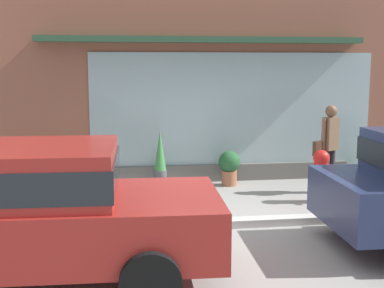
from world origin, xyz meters
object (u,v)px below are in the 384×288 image
at_px(potted_plant_near_hydrant, 71,175).
at_px(parked_car_red, 21,206).
at_px(potted_plant_by_entrance, 160,161).
at_px(fire_hydrant, 321,176).
at_px(potted_plant_trailing_edge, 229,166).
at_px(potted_plant_window_center, 367,160).
at_px(pedestrian_with_handbag, 329,142).

bearing_deg(potted_plant_near_hydrant, parked_car_red, -92.26).
distance_m(parked_car_red, potted_plant_by_entrance, 4.72).
bearing_deg(fire_hydrant, potted_plant_near_hydrant, 161.39).
bearing_deg(potted_plant_trailing_edge, parked_car_red, -127.85).
relative_size(potted_plant_window_center, potted_plant_by_entrance, 0.81).
distance_m(fire_hydrant, potted_plant_by_entrance, 3.15).
xyz_separation_m(parked_car_red, potted_plant_trailing_edge, (3.38, 4.35, -0.49)).
bearing_deg(potted_plant_trailing_edge, potted_plant_window_center, -0.94).
bearing_deg(potted_plant_near_hydrant, potted_plant_trailing_edge, -0.42).
height_order(pedestrian_with_handbag, parked_car_red, pedestrian_with_handbag).
bearing_deg(potted_plant_by_entrance, potted_plant_window_center, 0.18).
bearing_deg(potted_plant_window_center, fire_hydrant, -138.00).
xyz_separation_m(potted_plant_trailing_edge, potted_plant_by_entrance, (-1.44, -0.06, 0.15)).
distance_m(fire_hydrant, pedestrian_with_handbag, 0.91).
xyz_separation_m(potted_plant_window_center, potted_plant_trailing_edge, (-2.99, 0.05, -0.05)).
bearing_deg(potted_plant_trailing_edge, fire_hydrant, -48.06).
height_order(fire_hydrant, potted_plant_by_entrance, potted_plant_by_entrance).
relative_size(fire_hydrant, potted_plant_near_hydrant, 1.44).
distance_m(pedestrian_with_handbag, potted_plant_by_entrance, 3.33).
bearing_deg(parked_car_red, potted_plant_near_hydrant, 90.08).
bearing_deg(parked_car_red, potted_plant_by_entrance, 67.93).
distance_m(parked_car_red, potted_plant_window_center, 7.70).
bearing_deg(parked_car_red, potted_plant_trailing_edge, 54.49).
relative_size(pedestrian_with_handbag, potted_plant_window_center, 1.80).
distance_m(parked_car_red, potted_plant_near_hydrant, 4.42).
xyz_separation_m(pedestrian_with_handbag, potted_plant_near_hydrant, (-4.98, 0.90, -0.67)).
bearing_deg(potted_plant_by_entrance, potted_plant_near_hydrant, 177.21).
bearing_deg(potted_plant_window_center, potted_plant_trailing_edge, 179.06).
distance_m(fire_hydrant, potted_plant_window_center, 2.19).
bearing_deg(pedestrian_with_handbag, potted_plant_by_entrance, -38.19).
bearing_deg(parked_car_red, pedestrian_with_handbag, 36.32).
bearing_deg(potted_plant_by_entrance, potted_plant_trailing_edge, 2.51).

